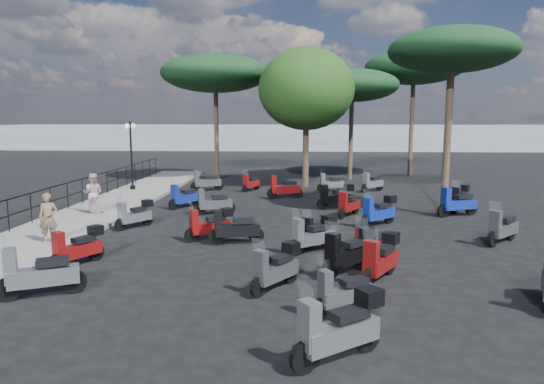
# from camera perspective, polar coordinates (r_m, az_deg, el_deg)

# --- Properties ---
(ground) EXTENTS (120.00, 120.00, 0.00)m
(ground) POSITION_cam_1_polar(r_m,az_deg,el_deg) (16.26, -3.00, -5.09)
(ground) COLOR black
(ground) RESTS_ON ground
(sidewalk) EXTENTS (3.00, 30.00, 0.15)m
(sidewalk) POSITION_cam_1_polar(r_m,az_deg,el_deg) (20.79, -20.18, -2.37)
(sidewalk) COLOR slate
(sidewalk) RESTS_ON ground
(railing) EXTENTS (0.04, 26.04, 1.10)m
(railing) POSITION_cam_1_polar(r_m,az_deg,el_deg) (21.03, -23.76, -0.17)
(railing) COLOR black
(railing) RESTS_ON sidewalk
(lamp_post_2) EXTENTS (0.28, 1.04, 3.54)m
(lamp_post_2) POSITION_cam_1_polar(r_m,az_deg,el_deg) (26.41, -16.23, 4.65)
(lamp_post_2) COLOR black
(lamp_post_2) RESTS_ON sidewalk
(woman) EXTENTS (0.62, 0.49, 1.51)m
(woman) POSITION_cam_1_polar(r_m,az_deg,el_deg) (16.06, -24.82, -2.77)
(woman) COLOR brown
(woman) RESTS_ON sidewalk
(pedestrian_far) EXTENTS (0.82, 0.67, 1.58)m
(pedestrian_far) POSITION_cam_1_polar(r_m,az_deg,el_deg) (20.33, -20.33, -0.14)
(pedestrian_far) COLOR beige
(pedestrian_far) RESTS_ON sidewalk
(scooter_0) EXTENTS (1.73, 0.98, 1.47)m
(scooter_0) POSITION_cam_1_polar(r_m,az_deg,el_deg) (11.78, -25.74, -8.77)
(scooter_0) COLOR black
(scooter_0) RESTS_ON ground
(scooter_1) EXTENTS (0.99, 1.45, 1.29)m
(scooter_1) POSITION_cam_1_polar(r_m,az_deg,el_deg) (13.85, -21.92, -6.09)
(scooter_1) COLOR black
(scooter_1) RESTS_ON ground
(scooter_2) EXTENTS (1.05, 1.34, 1.24)m
(scooter_2) POSITION_cam_1_polar(r_m,az_deg,el_deg) (17.88, -15.86, -2.61)
(scooter_2) COLOR black
(scooter_2) RESTS_ON ground
(scooter_3) EXTENTS (1.12, 1.42, 1.35)m
(scooter_3) POSITION_cam_1_polar(r_m,az_deg,el_deg) (21.34, -10.31, -0.61)
(scooter_3) COLOR black
(scooter_3) RESTS_ON ground
(scooter_4) EXTENTS (1.70, 0.88, 1.42)m
(scooter_4) POSITION_cam_1_polar(r_m,az_deg,el_deg) (26.13, -7.75, 1.20)
(scooter_4) COLOR black
(scooter_4) RESTS_ON ground
(scooter_5) EXTENTS (1.09, 1.43, 1.31)m
(scooter_5) POSITION_cam_1_polar(r_m,az_deg,el_deg) (11.11, 0.43, -9.00)
(scooter_5) COLOR black
(scooter_5) RESTS_ON ground
(scooter_6) EXTENTS (1.47, 1.01, 1.31)m
(scooter_6) POSITION_cam_1_polar(r_m,az_deg,el_deg) (15.62, -7.31, -3.87)
(scooter_6) COLOR black
(scooter_6) RESTS_ON ground
(scooter_7) EXTENTS (1.73, 0.69, 1.39)m
(scooter_7) POSITION_cam_1_polar(r_m,az_deg,el_deg) (15.05, -4.42, -4.34)
(scooter_7) COLOR black
(scooter_7) RESTS_ON ground
(scooter_8) EXTENTS (1.63, 0.83, 1.36)m
(scooter_8) POSITION_cam_1_polar(r_m,az_deg,el_deg) (19.69, -6.91, -1.31)
(scooter_8) COLOR black
(scooter_8) RESTS_ON ground
(scooter_9) EXTENTS (0.85, 1.36, 1.20)m
(scooter_9) POSITION_cam_1_polar(r_m,az_deg,el_deg) (25.89, -2.53, 1.02)
(scooter_9) COLOR black
(scooter_9) RESTS_ON ground
(scooter_10) EXTENTS (1.38, 0.90, 1.23)m
(scooter_10) POSITION_cam_1_polar(r_m,az_deg,el_deg) (9.89, 8.45, -11.78)
(scooter_10) COLOR black
(scooter_10) RESTS_ON ground
(scooter_11) EXTENTS (1.41, 1.39, 1.44)m
(scooter_11) POSITION_cam_1_polar(r_m,az_deg,el_deg) (12.33, 8.95, -7.08)
(scooter_11) COLOR black
(scooter_11) RESTS_ON ground
(scooter_12) EXTENTS (1.43, 1.21, 1.36)m
(scooter_12) POSITION_cam_1_polar(r_m,az_deg,el_deg) (14.12, 4.82, -5.09)
(scooter_12) COLOR black
(scooter_12) RESTS_ON ground
(scooter_13) EXTENTS (0.88, 1.31, 1.18)m
(scooter_13) POSITION_cam_1_polar(r_m,az_deg,el_deg) (14.96, 5.03, -4.71)
(scooter_13) COLOR black
(scooter_13) RESTS_ON ground
(scooter_14) EXTENTS (1.62, 0.86, 1.36)m
(scooter_14) POSITION_cam_1_polar(r_m,az_deg,el_deg) (21.03, 7.53, -0.57)
(scooter_14) COLOR black
(scooter_14) RESTS_ON ground
(scooter_15) EXTENTS (1.74, 0.79, 1.43)m
(scooter_15) POSITION_cam_1_polar(r_m,az_deg,el_deg) (23.46, 1.41, 0.42)
(scooter_15) COLOR black
(scooter_15) RESTS_ON ground
(scooter_16) EXTENTS (1.56, 1.22, 1.45)m
(scooter_16) POSITION_cam_1_polar(r_m,az_deg,el_deg) (8.07, 7.85, -15.72)
(scooter_16) COLOR black
(scooter_16) RESTS_ON ground
(scooter_17) EXTENTS (1.09, 1.58, 1.41)m
(scooter_17) POSITION_cam_1_polar(r_m,az_deg,el_deg) (11.96, 12.66, -7.75)
(scooter_17) COLOR black
(scooter_17) RESTS_ON ground
(scooter_18) EXTENTS (1.08, 1.47, 1.37)m
(scooter_18) POSITION_cam_1_polar(r_m,az_deg,el_deg) (13.22, 11.56, -6.37)
(scooter_18) COLOR black
(scooter_18) RESTS_ON ground
(scooter_19) EXTENTS (1.43, 1.27, 1.39)m
(scooter_19) POSITION_cam_1_polar(r_m,az_deg,el_deg) (17.94, 12.44, -2.26)
(scooter_19) COLOR black
(scooter_19) RESTS_ON ground
(scooter_20) EXTENTS (1.00, 1.47, 1.33)m
(scooter_20) POSITION_cam_1_polar(r_m,az_deg,el_deg) (19.42, 9.01, -1.53)
(scooter_20) COLOR black
(scooter_20) RESTS_ON ground
(scooter_21) EXTENTS (1.55, 0.68, 1.27)m
(scooter_21) POSITION_cam_1_polar(r_m,az_deg,el_deg) (25.78, 6.92, 0.99)
(scooter_21) COLOR black
(scooter_21) RESTS_ON ground
(scooter_24) EXTENTS (1.34, 1.32, 1.41)m
(scooter_24) POSITION_cam_1_polar(r_m,az_deg,el_deg) (16.64, 25.45, -3.89)
(scooter_24) COLOR black
(scooter_24) RESTS_ON ground
(scooter_25) EXTENTS (1.77, 0.92, 1.49)m
(scooter_25) POSITION_cam_1_polar(r_m,az_deg,el_deg) (20.59, 20.94, -1.26)
(scooter_25) COLOR black
(scooter_25) RESTS_ON ground
(scooter_26) EXTENTS (1.15, 1.53, 1.39)m
(scooter_26) POSITION_cam_1_polar(r_m,az_deg,el_deg) (21.67, 21.21, -0.78)
(scooter_26) COLOR black
(scooter_26) RESTS_ON ground
(scooter_27) EXTENTS (1.31, 1.20, 1.34)m
(scooter_27) POSITION_cam_1_polar(r_m,az_deg,el_deg) (26.15, 11.69, 1.03)
(scooter_27) COLOR black
(scooter_27) RESTS_ON ground
(broadleaf_tree) EXTENTS (5.34, 5.34, 7.72)m
(broadleaf_tree) POSITION_cam_1_polar(r_m,az_deg,el_deg) (27.43, 4.06, 11.96)
(broadleaf_tree) COLOR #38281E
(broadleaf_tree) RESTS_ON ground
(pine_0) EXTENTS (5.78, 5.78, 6.87)m
(pine_0) POSITION_cam_1_polar(r_m,az_deg,el_deg) (31.02, 9.41, 12.22)
(pine_0) COLOR #38281E
(pine_0) RESTS_ON ground
(pine_1) EXTENTS (6.37, 6.37, 8.23)m
(pine_1) POSITION_cam_1_polar(r_m,az_deg,el_deg) (33.65, 16.36, 13.86)
(pine_1) COLOR #38281E
(pine_1) RESTS_ON ground
(pine_2) EXTENTS (6.66, 6.66, 7.73)m
(pine_2) POSITION_cam_1_polar(r_m,az_deg,el_deg) (30.56, -6.67, 13.66)
(pine_2) COLOR #38281E
(pine_2) RESTS_ON ground
(pine_3) EXTENTS (4.91, 4.91, 7.31)m
(pine_3) POSITION_cam_1_polar(r_m,az_deg,el_deg) (20.56, 20.44, 15.26)
(pine_3) COLOR #38281E
(pine_3) RESTS_ON ground
(distant_hills) EXTENTS (70.00, 8.00, 3.00)m
(distant_hills) POSITION_cam_1_polar(r_m,az_deg,el_deg) (60.76, 1.68, 6.46)
(distant_hills) COLOR gray
(distant_hills) RESTS_ON ground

